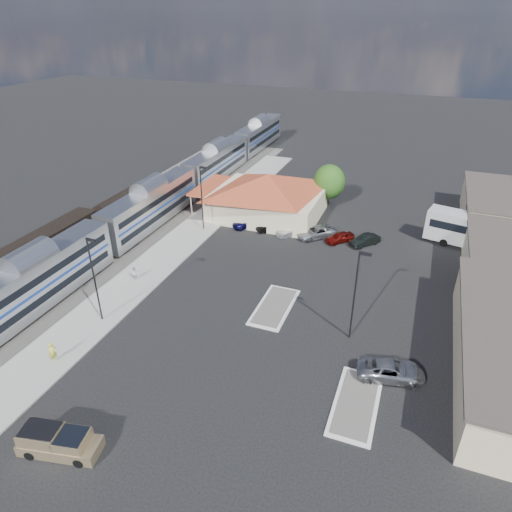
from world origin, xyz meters
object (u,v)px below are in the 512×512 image
(suv, at_px, (391,371))
(coach_bus, at_px, (483,233))
(station_depot, at_px, (268,195))
(pickup_truck, at_px, (60,442))

(suv, xyz_separation_m, coach_bus, (7.91, 26.95, 1.71))
(station_depot, distance_m, suv, 34.94)
(suv, relative_size, coach_bus, 0.40)
(pickup_truck, bearing_deg, station_depot, -10.86)
(station_depot, relative_size, coach_bus, 1.34)
(pickup_truck, relative_size, coach_bus, 0.42)
(station_depot, xyz_separation_m, pickup_truck, (0.37, -43.37, -2.23))
(pickup_truck, distance_m, suv, 25.40)
(pickup_truck, bearing_deg, suv, -64.35)
(station_depot, distance_m, pickup_truck, 43.43)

